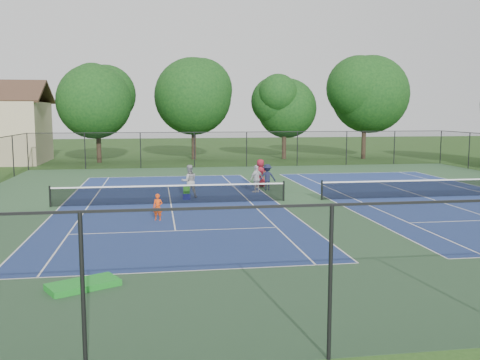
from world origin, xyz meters
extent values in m
plane|color=#234716|center=(0.00, 0.00, 0.00)|extent=(140.00, 140.00, 0.00)
cube|color=#2E522F|center=(0.00, 0.00, 0.00)|extent=(36.00, 36.00, 0.01)
cube|color=navy|center=(-7.00, 0.00, 0.01)|extent=(10.97, 23.77, 0.00)
cube|color=white|center=(-7.00, 11.88, 0.01)|extent=(10.97, 0.06, 0.00)
cube|color=white|center=(-7.00, -11.88, 0.01)|extent=(10.97, 0.06, 0.00)
cube|color=white|center=(-12.48, 0.00, 0.01)|extent=(0.06, 23.77, 0.00)
cube|color=white|center=(-1.51, 0.00, 0.01)|extent=(0.06, 23.77, 0.00)
cube|color=white|center=(-11.12, 0.00, 0.01)|extent=(0.06, 23.77, 0.00)
cube|color=white|center=(-2.88, 0.00, 0.01)|extent=(0.06, 23.77, 0.00)
cube|color=white|center=(-7.00, 6.40, 0.01)|extent=(8.23, 0.06, 0.00)
cube|color=white|center=(-7.00, -6.40, 0.01)|extent=(8.23, 0.06, 0.00)
cube|color=white|center=(-7.00, 0.00, 0.01)|extent=(0.06, 12.80, 0.00)
cylinder|color=black|center=(-12.95, 0.00, 0.54)|extent=(0.10, 0.10, 1.07)
cylinder|color=black|center=(-1.05, 0.00, 0.54)|extent=(0.10, 0.10, 1.07)
cube|color=black|center=(-7.00, 0.00, 0.47)|extent=(11.90, 0.01, 0.90)
cube|color=white|center=(-7.00, 0.00, 0.95)|extent=(11.90, 0.04, 0.07)
cube|color=navy|center=(7.00, 0.00, 0.01)|extent=(10.97, 23.77, 0.00)
cube|color=white|center=(7.00, 11.88, 0.01)|extent=(10.97, 0.06, 0.00)
cube|color=white|center=(1.51, 0.00, 0.01)|extent=(0.06, 23.77, 0.00)
cube|color=white|center=(2.88, 0.00, 0.01)|extent=(0.06, 23.77, 0.00)
cube|color=white|center=(7.00, 6.40, 0.01)|extent=(8.23, 0.06, 0.00)
cube|color=white|center=(7.00, 0.00, 0.01)|extent=(0.06, 12.80, 0.00)
cylinder|color=black|center=(1.05, 0.00, 0.54)|extent=(0.10, 0.10, 1.07)
cube|color=black|center=(7.00, 0.00, 0.47)|extent=(11.90, 0.01, 0.90)
cube|color=white|center=(7.00, 0.00, 0.95)|extent=(11.90, 0.04, 0.07)
cylinder|color=black|center=(-18.00, 18.00, 1.50)|extent=(0.08, 0.08, 3.00)
cylinder|color=black|center=(-13.50, 18.00, 1.50)|extent=(0.08, 0.08, 3.00)
cylinder|color=black|center=(-9.00, 18.00, 1.50)|extent=(0.08, 0.08, 3.00)
cylinder|color=black|center=(-9.00, -18.00, 1.50)|extent=(0.08, 0.08, 3.00)
cylinder|color=black|center=(-4.50, 18.00, 1.50)|extent=(0.08, 0.08, 3.00)
cylinder|color=black|center=(-4.50, -18.00, 1.50)|extent=(0.08, 0.08, 3.00)
cylinder|color=black|center=(0.00, 18.00, 1.50)|extent=(0.08, 0.08, 3.00)
cylinder|color=black|center=(4.50, 18.00, 1.50)|extent=(0.08, 0.08, 3.00)
cylinder|color=black|center=(9.00, 18.00, 1.50)|extent=(0.08, 0.08, 3.00)
cylinder|color=black|center=(13.50, 18.00, 1.50)|extent=(0.08, 0.08, 3.00)
cylinder|color=black|center=(18.00, 18.00, 1.50)|extent=(0.08, 0.08, 3.00)
cylinder|color=black|center=(18.00, 13.50, 1.50)|extent=(0.08, 0.08, 3.00)
cylinder|color=black|center=(-18.00, 13.50, 1.50)|extent=(0.08, 0.08, 3.00)
cube|color=black|center=(0.00, 18.00, 1.50)|extent=(36.00, 0.01, 3.00)
cube|color=black|center=(0.00, 18.00, 3.00)|extent=(36.00, 0.05, 0.05)
cylinder|color=#2D2116|center=(-13.00, 24.00, 1.89)|extent=(0.44, 0.44, 3.78)
sphere|color=black|center=(-13.00, 24.00, 5.65)|extent=(6.80, 6.80, 6.80)
sphere|color=black|center=(-13.00, 24.00, 6.31)|extent=(5.58, 5.58, 5.58)
sphere|color=black|center=(-13.00, 24.00, 6.98)|extent=(4.35, 4.35, 4.35)
cylinder|color=#2D2116|center=(-4.00, 26.00, 2.07)|extent=(0.44, 0.44, 4.14)
sphere|color=black|center=(-4.00, 26.00, 6.23)|extent=(7.60, 7.60, 7.60)
sphere|color=black|center=(-4.00, 26.00, 6.85)|extent=(6.23, 6.23, 6.23)
sphere|color=black|center=(-4.00, 26.00, 7.48)|extent=(4.86, 4.86, 4.86)
cylinder|color=#2D2116|center=(5.00, 25.00, 1.71)|extent=(0.44, 0.44, 3.42)
sphere|color=black|center=(5.00, 25.00, 5.07)|extent=(6.00, 6.00, 6.00)
sphere|color=black|center=(5.00, 25.00, 5.77)|extent=(4.92, 4.92, 4.92)
sphere|color=black|center=(5.00, 25.00, 6.48)|extent=(3.84, 3.84, 3.84)
cylinder|color=#2D2116|center=(13.00, 24.00, 2.16)|extent=(0.44, 0.44, 4.32)
sphere|color=black|center=(13.00, 24.00, 6.46)|extent=(7.80, 7.80, 7.80)
sphere|color=black|center=(13.00, 24.00, 7.08)|extent=(6.40, 6.40, 6.40)
sphere|color=black|center=(13.00, 24.00, 7.69)|extent=(4.99, 4.99, 4.99)
imported|color=#E7430F|center=(-7.67, -4.15, 0.59)|extent=(0.49, 0.40, 1.17)
imported|color=#97979A|center=(-5.94, 1.87, 0.91)|extent=(1.00, 0.84, 1.83)
imported|color=silver|center=(-1.91, 3.19, 0.81)|extent=(1.01, 0.85, 1.62)
imported|color=#161931|center=(-1.10, 4.02, 0.79)|extent=(1.09, 0.71, 1.58)
imported|color=maroon|center=(-1.24, 5.44, 0.88)|extent=(0.98, 0.78, 1.76)
cube|color=#161E9C|center=(-6.12, 1.28, 0.16)|extent=(0.41, 0.31, 0.33)
cube|color=green|center=(-6.12, 1.28, 0.52)|extent=(0.35, 0.28, 0.38)
cube|color=#16A018|center=(-9.70, -12.97, 0.09)|extent=(2.04, 1.66, 0.17)
camera|label=1|loc=(-7.68, -27.32, 4.70)|focal=40.00mm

